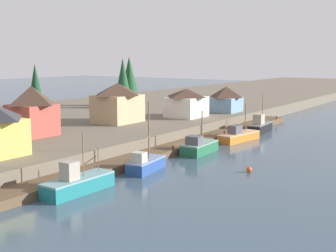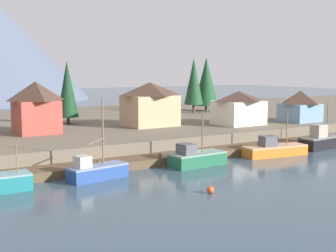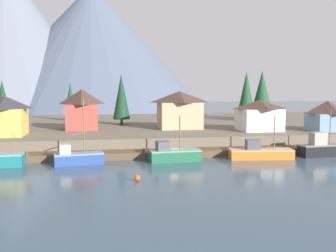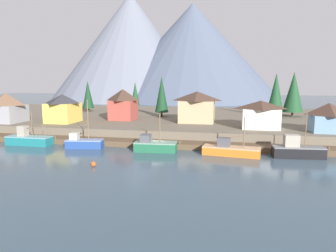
{
  "view_description": "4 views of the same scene",
  "coord_description": "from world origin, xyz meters",
  "px_view_note": "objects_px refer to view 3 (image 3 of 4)",
  "views": [
    {
      "loc": [
        -57.89,
        -35.92,
        14.25
      ],
      "look_at": [
        -2.12,
        2.34,
        4.05
      ],
      "focal_mm": 49.2,
      "sensor_mm": 36.0,
      "label": 1
    },
    {
      "loc": [
        -32.29,
        -46.77,
        11.74
      ],
      "look_at": [
        -1.71,
        2.02,
        4.61
      ],
      "focal_mm": 49.47,
      "sensor_mm": 36.0,
      "label": 2
    },
    {
      "loc": [
        -10.37,
        -55.74,
        10.35
      ],
      "look_at": [
        -0.01,
        2.62,
        4.54
      ],
      "focal_mm": 42.48,
      "sensor_mm": 36.0,
      "label": 3
    },
    {
      "loc": [
        12.53,
        -51.55,
        11.96
      ],
      "look_at": [
        1.2,
        3.72,
        3.61
      ],
      "focal_mm": 32.74,
      "sensor_mm": 36.0,
      "label": 4
    }
  ],
  "objects_px": {
    "house_yellow": "(5,115)",
    "conifer_near_left": "(70,98)",
    "fishing_boat_orange": "(260,153)",
    "conifer_mid_left": "(262,93)",
    "fishing_boat_green": "(173,154)",
    "house_blue": "(327,115)",
    "conifer_near_right": "(121,97)",
    "conifer_mid_right": "(2,99)",
    "fishing_boat_blue": "(77,157)",
    "fishing_boat_black": "(323,148)",
    "channel_buoy": "(137,178)",
    "house_white": "(259,115)",
    "house_tan": "(179,109)",
    "conifer_back_left": "(246,92)",
    "house_red": "(82,109)"
  },
  "relations": [
    {
      "from": "conifer_back_left",
      "to": "house_yellow",
      "type": "bearing_deg",
      "value": -157.11
    },
    {
      "from": "conifer_near_right",
      "to": "house_tan",
      "type": "bearing_deg",
      "value": -42.32
    },
    {
      "from": "house_blue",
      "to": "conifer_near_right",
      "type": "relative_size",
      "value": 0.59
    },
    {
      "from": "conifer_near_left",
      "to": "channel_buoy",
      "type": "height_order",
      "value": "conifer_near_left"
    },
    {
      "from": "conifer_near_right",
      "to": "conifer_mid_right",
      "type": "relative_size",
      "value": 1.12
    },
    {
      "from": "channel_buoy",
      "to": "fishing_boat_black",
      "type": "bearing_deg",
      "value": 20.77
    },
    {
      "from": "fishing_boat_green",
      "to": "house_white",
      "type": "xyz_separation_m",
      "value": [
        18.52,
        13.89,
        4.34
      ]
    },
    {
      "from": "house_red",
      "to": "conifer_mid_right",
      "type": "relative_size",
      "value": 0.79
    },
    {
      "from": "house_blue",
      "to": "channel_buoy",
      "type": "distance_m",
      "value": 42.99
    },
    {
      "from": "conifer_near_right",
      "to": "conifer_near_left",
      "type": "bearing_deg",
      "value": 132.76
    },
    {
      "from": "fishing_boat_black",
      "to": "fishing_boat_green",
      "type": "bearing_deg",
      "value": 175.32
    },
    {
      "from": "conifer_mid_left",
      "to": "house_tan",
      "type": "bearing_deg",
      "value": -145.06
    },
    {
      "from": "fishing_boat_orange",
      "to": "conifer_mid_left",
      "type": "height_order",
      "value": "conifer_mid_left"
    },
    {
      "from": "fishing_boat_black",
      "to": "house_yellow",
      "type": "xyz_separation_m",
      "value": [
        -48.09,
        13.78,
        4.57
      ]
    },
    {
      "from": "conifer_back_left",
      "to": "channel_buoy",
      "type": "bearing_deg",
      "value": -123.53
    },
    {
      "from": "house_red",
      "to": "conifer_near_left",
      "type": "height_order",
      "value": "conifer_near_left"
    },
    {
      "from": "fishing_boat_orange",
      "to": "conifer_near_right",
      "type": "distance_m",
      "value": 35.72
    },
    {
      "from": "fishing_boat_black",
      "to": "conifer_near_left",
      "type": "relative_size",
      "value": 0.88
    },
    {
      "from": "fishing_boat_green",
      "to": "house_tan",
      "type": "bearing_deg",
      "value": 72.52
    },
    {
      "from": "house_yellow",
      "to": "channel_buoy",
      "type": "relative_size",
      "value": 10.45
    },
    {
      "from": "conifer_mid_right",
      "to": "channel_buoy",
      "type": "relative_size",
      "value": 13.46
    },
    {
      "from": "channel_buoy",
      "to": "conifer_near_right",
      "type": "bearing_deg",
      "value": 88.95
    },
    {
      "from": "conifer_near_right",
      "to": "conifer_mid_right",
      "type": "xyz_separation_m",
      "value": [
        -25.57,
        9.17,
        -0.66
      ]
    },
    {
      "from": "fishing_boat_blue",
      "to": "house_white",
      "type": "bearing_deg",
      "value": 14.85
    },
    {
      "from": "house_white",
      "to": "house_red",
      "type": "height_order",
      "value": "house_red"
    },
    {
      "from": "house_tan",
      "to": "conifer_mid_right",
      "type": "relative_size",
      "value": 0.87
    },
    {
      "from": "house_white",
      "to": "house_yellow",
      "type": "distance_m",
      "value": 43.63
    },
    {
      "from": "fishing_boat_green",
      "to": "fishing_boat_orange",
      "type": "bearing_deg",
      "value": -4.61
    },
    {
      "from": "conifer_near_right",
      "to": "conifer_back_left",
      "type": "relative_size",
      "value": 0.92
    },
    {
      "from": "conifer_near_right",
      "to": "conifer_back_left",
      "type": "height_order",
      "value": "conifer_back_left"
    },
    {
      "from": "conifer_near_right",
      "to": "conifer_back_left",
      "type": "xyz_separation_m",
      "value": [
        29.47,
        5.14,
        0.76
      ]
    },
    {
      "from": "fishing_boat_black",
      "to": "conifer_mid_left",
      "type": "relative_size",
      "value": 0.68
    },
    {
      "from": "fishing_boat_orange",
      "to": "conifer_mid_left",
      "type": "xyz_separation_m",
      "value": [
        16.03,
        36.92,
        8.14
      ]
    },
    {
      "from": "fishing_boat_orange",
      "to": "house_white",
      "type": "distance_m",
      "value": 15.92
    },
    {
      "from": "conifer_near_left",
      "to": "conifer_mid_right",
      "type": "height_order",
      "value": "conifer_mid_right"
    },
    {
      "from": "fishing_boat_blue",
      "to": "conifer_near_right",
      "type": "relative_size",
      "value": 0.82
    },
    {
      "from": "house_blue",
      "to": "fishing_boat_green",
      "type": "bearing_deg",
      "value": -159.63
    },
    {
      "from": "house_white",
      "to": "house_red",
      "type": "relative_size",
      "value": 1.01
    },
    {
      "from": "fishing_boat_orange",
      "to": "conifer_mid_right",
      "type": "xyz_separation_m",
      "value": [
        -43.73,
        39.0,
        6.83
      ]
    },
    {
      "from": "house_white",
      "to": "conifer_near_left",
      "type": "bearing_deg",
      "value": 141.67
    },
    {
      "from": "fishing_boat_orange",
      "to": "house_tan",
      "type": "bearing_deg",
      "value": 118.41
    },
    {
      "from": "fishing_boat_orange",
      "to": "house_blue",
      "type": "distance_m",
      "value": 21.51
    },
    {
      "from": "house_red",
      "to": "conifer_back_left",
      "type": "height_order",
      "value": "conifer_back_left"
    },
    {
      "from": "house_yellow",
      "to": "conifer_near_left",
      "type": "xyz_separation_m",
      "value": [
        8.54,
        27.68,
        2.15
      ]
    },
    {
      "from": "house_yellow",
      "to": "conifer_near_left",
      "type": "relative_size",
      "value": 0.8
    },
    {
      "from": "house_white",
      "to": "channel_buoy",
      "type": "relative_size",
      "value": 10.72
    },
    {
      "from": "house_tan",
      "to": "conifer_mid_left",
      "type": "bearing_deg",
      "value": 34.94
    },
    {
      "from": "conifer_near_right",
      "to": "channel_buoy",
      "type": "relative_size",
      "value": 15.11
    },
    {
      "from": "conifer_mid_left",
      "to": "house_yellow",
      "type": "bearing_deg",
      "value": -157.15
    },
    {
      "from": "house_red",
      "to": "conifer_mid_left",
      "type": "bearing_deg",
      "value": 20.28
    }
  ]
}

